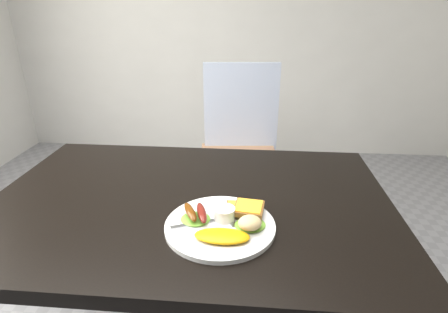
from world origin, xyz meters
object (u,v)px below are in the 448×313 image
object	(u,v)px
person	(275,144)
plate	(220,226)
dining_table	(190,203)
dining_chair	(239,162)

from	to	relation	value
person	plate	bearing A→B (deg)	87.58
person	plate	size ratio (longest dim) A/B	5.27
person	dining_table	bearing A→B (deg)	72.03
dining_table	dining_chair	distance (m)	0.99
person	dining_chair	bearing A→B (deg)	-57.60
dining_table	person	distance (m)	0.53
dining_chair	person	size ratio (longest dim) A/B	0.29
dining_chair	plate	xyz separation A→B (m)	(-0.00, -1.09, 0.31)
dining_table	person	world-z (taller)	person
dining_table	person	size ratio (longest dim) A/B	0.79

